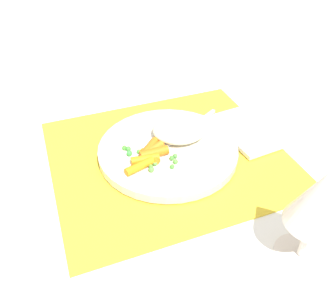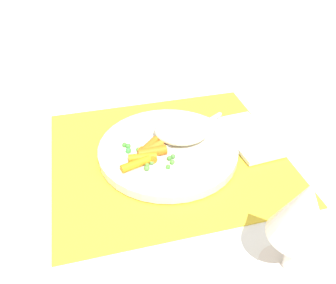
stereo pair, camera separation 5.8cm
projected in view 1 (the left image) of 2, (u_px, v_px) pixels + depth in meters
name	position (u px, v px, depth m)	size (l,w,h in m)	color
ground_plane	(168.00, 156.00, 0.66)	(2.40, 2.40, 0.00)	white
placemat	(168.00, 155.00, 0.66)	(0.41, 0.37, 0.01)	gold
plate	(168.00, 150.00, 0.65)	(0.25, 0.25, 0.02)	silver
rice_mound	(180.00, 129.00, 0.67)	(0.10, 0.09, 0.03)	beige
carrot_portion	(149.00, 155.00, 0.62)	(0.09, 0.08, 0.02)	orange
pea_scatter	(150.00, 158.00, 0.62)	(0.09, 0.09, 0.01)	green
fork	(177.00, 138.00, 0.66)	(0.18, 0.11, 0.01)	#BABABA
wine_glass	(319.00, 202.00, 0.43)	(0.07, 0.07, 0.15)	silver
napkin	(244.00, 131.00, 0.71)	(0.08, 0.15, 0.01)	white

